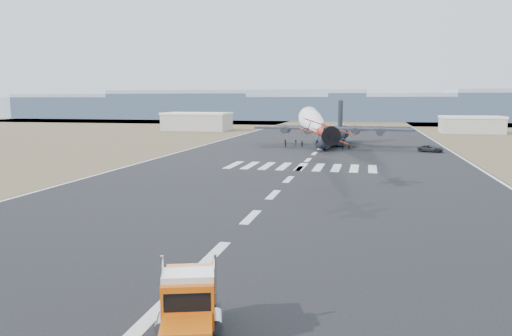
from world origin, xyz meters
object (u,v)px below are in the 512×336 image
(crew_a, at_px, (343,146))
(hangar_right, at_px, (471,124))
(crew_c, at_px, (296,143))
(crew_b, at_px, (302,144))
(hangar_left, at_px, (197,121))
(semi_truck, at_px, (189,307))
(crew_f, at_px, (317,145))
(aerobatic_biplane, at_px, (325,133))
(crew_e, at_px, (349,145))
(transport_aircraft, at_px, (333,134))
(crew_h, at_px, (285,143))
(crew_d, at_px, (323,146))
(crew_g, at_px, (325,144))
(support_vehicle, at_px, (431,149))

(crew_a, bearing_deg, hangar_right, -74.00)
(hangar_right, relative_size, crew_c, 11.66)
(crew_c, bearing_deg, crew_b, 91.30)
(hangar_left, bearing_deg, hangar_right, 2.92)
(semi_truck, distance_m, crew_f, 96.03)
(aerobatic_biplane, xyz_separation_m, crew_a, (-0.19, 52.86, -6.43))
(hangar_left, xyz_separation_m, hangar_right, (98.00, 5.00, -0.40))
(aerobatic_biplane, bearing_deg, crew_e, 79.24)
(semi_truck, relative_size, transport_aircraft, 0.20)
(crew_h, bearing_deg, aerobatic_biplane, 17.46)
(crew_c, height_order, crew_h, crew_h)
(transport_aircraft, bearing_deg, hangar_left, 141.28)
(semi_truck, distance_m, crew_e, 97.73)
(crew_d, bearing_deg, hangar_right, -30.00)
(transport_aircraft, relative_size, crew_g, 21.31)
(crew_b, bearing_deg, aerobatic_biplane, 79.80)
(semi_truck, xyz_separation_m, crew_g, (-1.95, 100.16, -0.78))
(hangar_left, bearing_deg, crew_f, -50.47)
(aerobatic_biplane, distance_m, transport_aircraft, 61.64)
(crew_b, bearing_deg, hangar_right, -148.96)
(transport_aircraft, relative_size, crew_f, 22.58)
(semi_truck, xyz_separation_m, crew_d, (-1.77, 93.96, -0.78))
(hangar_left, relative_size, aerobatic_biplane, 3.67)
(aerobatic_biplane, relative_size, crew_c, 3.80)
(aerobatic_biplane, height_order, crew_d, aerobatic_biplane)
(hangar_right, xyz_separation_m, crew_a, (-40.49, -67.41, -2.19))
(hangar_right, bearing_deg, transport_aircraft, -126.36)
(crew_b, relative_size, crew_g, 0.85)
(support_vehicle, distance_m, crew_e, 18.16)
(support_vehicle, relative_size, crew_e, 3.35)
(support_vehicle, bearing_deg, semi_truck, -170.48)
(crew_e, bearing_deg, semi_truck, 10.99)
(support_vehicle, xyz_separation_m, crew_h, (-33.26, 4.34, 0.16))
(hangar_right, distance_m, crew_h, 84.80)
(crew_f, bearing_deg, hangar_right, -144.64)
(semi_truck, relative_size, crew_e, 4.85)
(crew_c, bearing_deg, crew_h, -78.98)
(crew_g, bearing_deg, crew_e, -48.68)
(crew_h, bearing_deg, hangar_right, 143.02)
(aerobatic_biplane, distance_m, crew_e, 54.88)
(hangar_left, height_order, crew_b, hangar_left)
(crew_a, height_order, crew_e, crew_a)
(aerobatic_biplane, xyz_separation_m, transport_aircraft, (-3.04, 61.41, -4.33))
(hangar_right, height_order, transport_aircraft, transport_aircraft)
(crew_e, height_order, crew_g, crew_g)
(crew_a, relative_size, crew_g, 0.89)
(crew_a, bearing_deg, crew_g, 4.48)
(semi_truck, xyz_separation_m, crew_a, (2.58, 96.01, -0.88))
(crew_d, relative_size, crew_e, 1.13)
(crew_a, bearing_deg, semi_truck, 135.45)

